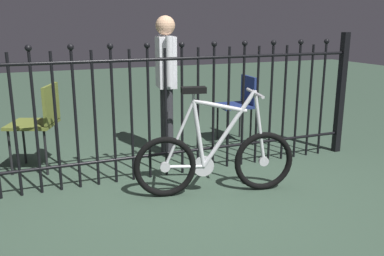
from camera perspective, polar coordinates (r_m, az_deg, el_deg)
ground_plane at (r=3.54m, az=-1.17°, el=-9.52°), size 20.00×20.00×0.00m
iron_fence at (r=3.82m, az=-5.09°, el=2.73°), size 4.21×0.07×1.32m
bicycle at (r=3.52m, az=3.22°, el=-4.12°), size 1.36×0.44×0.93m
chair_olive at (r=4.30m, az=-20.16°, el=1.29°), size 0.55×0.55×0.85m
chair_navy at (r=5.06m, az=6.60°, el=3.66°), size 0.41×0.40×0.80m
person_visitor at (r=4.46m, az=-3.58°, el=7.26°), size 0.22×0.47×1.50m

